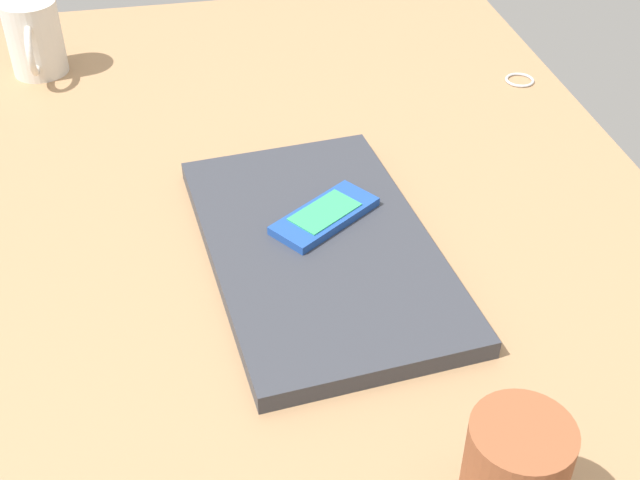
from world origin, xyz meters
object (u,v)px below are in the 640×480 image
object	(u,v)px
cell_phone_on_laptop	(325,216)
pen_cup	(513,479)
laptop_closed	(320,249)
key_ring	(520,80)
coffee_mug	(35,38)

from	to	relation	value
cell_phone_on_laptop	pen_cup	world-z (taller)	pen_cup
laptop_closed	key_ring	size ratio (longest dim) A/B	9.25
key_ring	coffee_mug	xyz separation A→B (cm)	(-14.93, -62.34, 4.74)
coffee_mug	laptop_closed	bearing A→B (deg)	32.53
cell_phone_on_laptop	pen_cup	bearing A→B (deg)	9.35
laptop_closed	key_ring	xyz separation A→B (cm)	(-30.89, 33.12, -0.76)
cell_phone_on_laptop	coffee_mug	xyz separation A→B (cm)	(-42.48, -30.37, 2.55)
laptop_closed	pen_cup	size ratio (longest dim) A/B	3.54
key_ring	pen_cup	distance (cm)	67.90
laptop_closed	pen_cup	xyz separation A→B (cm)	(31.56, 6.89, 4.05)
cell_phone_on_laptop	key_ring	distance (cm)	42.26
laptop_closed	cell_phone_on_laptop	xyz separation A→B (cm)	(-3.34, 1.15, 1.42)
cell_phone_on_laptop	laptop_closed	bearing A→B (deg)	-18.94
pen_cup	coffee_mug	world-z (taller)	pen_cup
laptop_closed	coffee_mug	xyz separation A→B (cm)	(-45.82, -29.23, 3.97)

